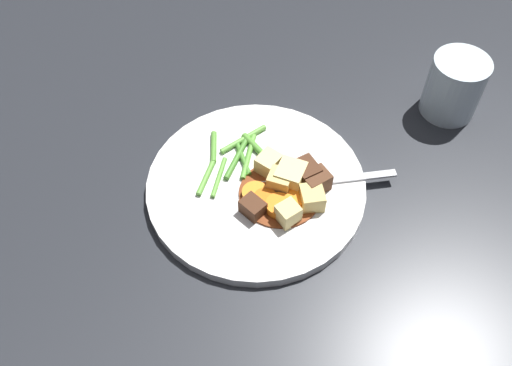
% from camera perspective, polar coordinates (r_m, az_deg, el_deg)
% --- Properties ---
extents(ground_plane, '(3.00, 3.00, 0.00)m').
position_cam_1_polar(ground_plane, '(0.72, 0.00, -0.68)').
color(ground_plane, '#26282D').
extents(dinner_plate, '(0.28, 0.28, 0.01)m').
position_cam_1_polar(dinner_plate, '(0.71, 0.00, -0.34)').
color(dinner_plate, white).
rests_on(dinner_plate, ground_plane).
extents(stew_sauce, '(0.10, 0.10, 0.00)m').
position_cam_1_polar(stew_sauce, '(0.69, 2.46, -1.06)').
color(stew_sauce, brown).
rests_on(stew_sauce, dinner_plate).
extents(carrot_slice_0, '(0.03, 0.03, 0.01)m').
position_cam_1_polar(carrot_slice_0, '(0.68, 4.02, -1.71)').
color(carrot_slice_0, orange).
rests_on(carrot_slice_0, dinner_plate).
extents(carrot_slice_1, '(0.04, 0.04, 0.01)m').
position_cam_1_polar(carrot_slice_1, '(0.67, 2.10, -2.53)').
color(carrot_slice_1, orange).
rests_on(carrot_slice_1, dinner_plate).
extents(carrot_slice_2, '(0.04, 0.04, 0.01)m').
position_cam_1_polar(carrot_slice_2, '(0.69, -0.09, -1.11)').
color(carrot_slice_2, orange).
rests_on(carrot_slice_2, dinner_plate).
extents(carrot_slice_3, '(0.03, 0.03, 0.01)m').
position_cam_1_polar(carrot_slice_3, '(0.68, 0.95, -1.74)').
color(carrot_slice_3, orange).
rests_on(carrot_slice_3, dinner_plate).
extents(potato_chunk_0, '(0.03, 0.04, 0.03)m').
position_cam_1_polar(potato_chunk_0, '(0.71, 1.28, 1.98)').
color(potato_chunk_0, '#EAD68C').
rests_on(potato_chunk_0, dinner_plate).
extents(potato_chunk_1, '(0.04, 0.04, 0.03)m').
position_cam_1_polar(potato_chunk_1, '(0.68, 5.69, -1.52)').
color(potato_chunk_1, '#DBBC6B').
rests_on(potato_chunk_1, dinner_plate).
extents(potato_chunk_2, '(0.05, 0.05, 0.03)m').
position_cam_1_polar(potato_chunk_2, '(0.69, 3.51, 0.71)').
color(potato_chunk_2, '#EAD68C').
rests_on(potato_chunk_2, dinner_plate).
extents(potato_chunk_3, '(0.02, 0.03, 0.03)m').
position_cam_1_polar(potato_chunk_3, '(0.66, 3.23, -3.14)').
color(potato_chunk_3, '#E5CC7A').
rests_on(potato_chunk_3, dinner_plate).
extents(potato_chunk_4, '(0.04, 0.04, 0.03)m').
position_cam_1_polar(potato_chunk_4, '(0.69, 2.44, 0.14)').
color(potato_chunk_4, '#DBBC6B').
rests_on(potato_chunk_4, dinner_plate).
extents(meat_chunk_0, '(0.03, 0.03, 0.03)m').
position_cam_1_polar(meat_chunk_0, '(0.70, 5.06, 1.06)').
color(meat_chunk_0, '#4C2B19').
rests_on(meat_chunk_0, dinner_plate).
extents(meat_chunk_1, '(0.03, 0.03, 0.03)m').
position_cam_1_polar(meat_chunk_1, '(0.69, 6.07, 0.15)').
color(meat_chunk_1, '#56331E').
rests_on(meat_chunk_1, dinner_plate).
extents(meat_chunk_2, '(0.03, 0.03, 0.02)m').
position_cam_1_polar(meat_chunk_2, '(0.67, -0.33, -2.48)').
color(meat_chunk_2, '#4C2B19').
rests_on(meat_chunk_2, dinner_plate).
extents(green_bean_0, '(0.05, 0.05, 0.01)m').
position_cam_1_polar(green_bean_0, '(0.71, -3.77, 0.59)').
color(green_bean_0, '#66AD42').
rests_on(green_bean_0, dinner_plate).
extents(green_bean_1, '(0.06, 0.02, 0.01)m').
position_cam_1_polar(green_bean_1, '(0.73, -1.36, 2.51)').
color(green_bean_1, '#4C8E33').
rests_on(green_bean_1, dinner_plate).
extents(green_bean_2, '(0.01, 0.07, 0.01)m').
position_cam_1_polar(green_bean_2, '(0.75, -1.28, 4.47)').
color(green_bean_2, '#66AD42').
rests_on(green_bean_2, dinner_plate).
extents(green_bean_3, '(0.05, 0.03, 0.01)m').
position_cam_1_polar(green_bean_3, '(0.74, -4.31, 3.63)').
color(green_bean_3, '#599E38').
rests_on(green_bean_3, dinner_plate).
extents(green_bean_4, '(0.06, 0.06, 0.01)m').
position_cam_1_polar(green_bean_4, '(0.73, -0.78, 2.70)').
color(green_bean_4, '#66AD42').
rests_on(green_bean_4, dinner_plate).
extents(green_bean_5, '(0.04, 0.05, 0.01)m').
position_cam_1_polar(green_bean_5, '(0.71, -5.05, 0.62)').
color(green_bean_5, '#66AD42').
rests_on(green_bean_5, dinner_plate).
extents(green_bean_6, '(0.05, 0.06, 0.01)m').
position_cam_1_polar(green_bean_6, '(0.72, -2.20, 2.38)').
color(green_bean_6, '#4C8E33').
rests_on(green_bean_6, dinner_plate).
extents(green_bean_7, '(0.08, 0.01, 0.01)m').
position_cam_1_polar(green_bean_7, '(0.73, 0.61, 3.01)').
color(green_bean_7, '#599E38').
rests_on(green_bean_7, dinner_plate).
extents(fork, '(0.09, 0.16, 0.00)m').
position_cam_1_polar(fork, '(0.71, 6.83, 0.17)').
color(fork, silver).
rests_on(fork, dinner_plate).
extents(water_glass, '(0.08, 0.08, 0.09)m').
position_cam_1_polar(water_glass, '(0.82, 19.43, 9.19)').
color(water_glass, silver).
rests_on(water_glass, ground_plane).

